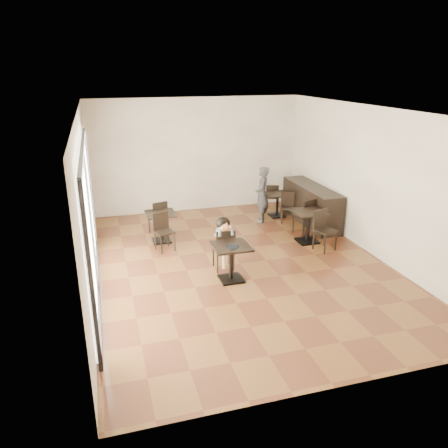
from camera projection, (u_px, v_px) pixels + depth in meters
name	position (u px, v px, depth m)	size (l,w,h in m)	color
floor	(240.00, 264.00, 9.33)	(6.00, 8.00, 0.01)	brown
ceiling	(242.00, 110.00, 8.25)	(6.00, 8.00, 0.01)	silver
wall_back	(197.00, 155.00, 12.40)	(6.00, 0.01, 3.20)	white
wall_front	(347.00, 278.00, 5.18)	(6.00, 0.01, 3.20)	white
wall_left	(86.00, 204.00, 8.00)	(0.01, 8.00, 3.20)	white
wall_right	(371.00, 181.00, 9.58)	(0.01, 8.00, 3.20)	white
storefront_window	(89.00, 223.00, 7.63)	(0.04, 4.50, 2.60)	white
child_table	(231.00, 263.00, 8.50)	(0.70, 0.70, 0.74)	black
child_chair	(223.00, 249.00, 8.97)	(0.40, 0.40, 0.89)	black
child	(223.00, 243.00, 8.93)	(0.40, 0.56, 1.12)	slate
plate	(233.00, 247.00, 8.28)	(0.25, 0.25, 0.01)	black
pizza_slice	(226.00, 228.00, 8.62)	(0.26, 0.20, 0.06)	#D6C16F
adult_patron	(262.00, 195.00, 11.64)	(0.55, 0.36, 1.51)	#3E3E43
cafe_table_mid	(308.00, 227.00, 10.37)	(0.73, 0.73, 0.77)	black
cafe_table_left	(161.00, 227.00, 10.41)	(0.68, 0.68, 0.72)	black
cafe_table_back	(277.00, 205.00, 12.21)	(0.62, 0.62, 0.66)	black
chair_mid_a	(304.00, 216.00, 10.88)	(0.42, 0.42, 0.93)	black
chair_mid_b	(325.00, 231.00, 9.89)	(0.42, 0.42, 0.93)	black
chair_left_a	(158.00, 217.00, 10.88)	(0.39, 0.39, 0.87)	black
chair_left_b	(164.00, 232.00, 9.89)	(0.39, 0.39, 0.87)	black
chair_back_a	(272.00, 197.00, 12.70)	(0.36, 0.36, 0.79)	black
chair_back_b	(288.00, 208.00, 11.71)	(0.36, 0.36, 0.79)	black
service_counter	(311.00, 204.00, 11.66)	(0.60, 2.40, 1.00)	black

